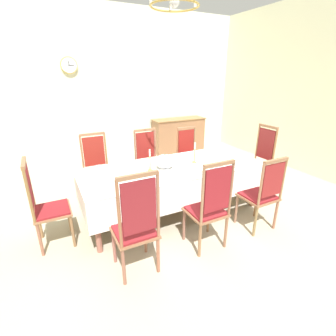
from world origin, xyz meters
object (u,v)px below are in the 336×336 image
soup_tureen (165,161)px  mounted_clock (69,65)px  bowl_near_right (198,174)px  bowl_far_left (233,165)px  spoon_secondary (203,172)px  chair_head_east (259,159)px  candlestick_east (195,155)px  bowl_near_left (217,168)px  dining_table (173,171)px  chandelier (175,5)px  spoon_primary (223,167)px  chair_north_a (97,168)px  chair_north_b (148,160)px  chair_head_west (45,204)px  sideboard (179,135)px  chair_south_c (262,193)px  chair_south_b (210,206)px  bowl_far_right (99,167)px  chair_south_a (136,225)px  candlestick_west (150,163)px  chair_north_c (189,154)px

soup_tureen → mounted_clock: 3.37m
bowl_near_right → bowl_far_left: bowl_far_left is taller
spoon_secondary → soup_tureen: bearing=148.7°
chair_head_east → candlestick_east: 1.41m
bowl_near_left → bowl_near_right: 0.36m
dining_table → candlestick_east: (0.37, 0.00, 0.20)m
chair_head_east → spoon_secondary: chair_head_east is taller
bowl_near_left → chandelier: chandelier is taller
bowl_far_left → spoon_primary: (-0.16, 0.03, -0.02)m
chair_north_a → mounted_clock: mounted_clock is taller
soup_tureen → chair_north_b: bearing=82.6°
chair_north_b → candlestick_east: size_ratio=3.47×
chair_head_west → mounted_clock: size_ratio=3.33×
chair_head_west → sideboard: bearing=129.1°
spoon_secondary → mounted_clock: bearing=123.5°
chair_south_c → spoon_secondary: size_ratio=6.07×
chair_south_b → chair_south_c: size_ratio=1.10×
bowl_near_left → chandelier: size_ratio=0.29×
bowl_near_right → sideboard: 3.53m
bowl_far_right → mounted_clock: mounted_clock is taller
dining_table → mounted_clock: 3.48m
chair_south_b → bowl_far_right: size_ratio=7.24×
chair_north_b → chair_north_a: bearing=-0.1°
chair_south_b → chair_head_east: 2.00m
chair_south_c → chair_south_a: bearing=-179.7°
mounted_clock → chandelier: chandelier is taller
chair_south_b → chair_south_c: bearing=0.4°
chair_south_c → bowl_far_left: chair_south_c is taller
candlestick_east → bowl_far_left: bearing=-40.7°
candlestick_east → mounted_clock: size_ratio=0.94×
chair_south_c → spoon_primary: chair_south_c is taller
chair_head_east → bowl_near_right: chair_head_east is taller
chair_south_a → spoon_primary: size_ratio=6.82×
chair_south_b → chair_north_b: (-0.00, 1.87, -0.02)m
chair_head_west → bowl_far_right: size_ratio=7.07×
spoon_secondary → chair_head_west: bearing=-177.0°
chandelier → chair_north_a: bearing=134.7°
chair_north_b → chair_head_east: bearing=152.0°
chair_north_a → candlestick_west: bearing=120.9°
bowl_far_right → spoon_secondary: 1.49m
chair_north_c → chair_south_c: bearing=90.0°
bowl_near_right → chandelier: bearing=108.8°
soup_tureen → chair_south_c: bearing=-43.3°
dining_table → chair_north_a: size_ratio=2.36×
bowl_near_right → spoon_secondary: bowl_near_right is taller
sideboard → soup_tureen: bearing=57.2°
dining_table → chair_head_east: (1.75, 0.00, -0.09)m
chair_north_c → bowl_near_right: chair_north_c is taller
candlestick_east → chair_head_east: bearing=-0.0°
chair_north_a → candlestick_east: chair_north_a is taller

